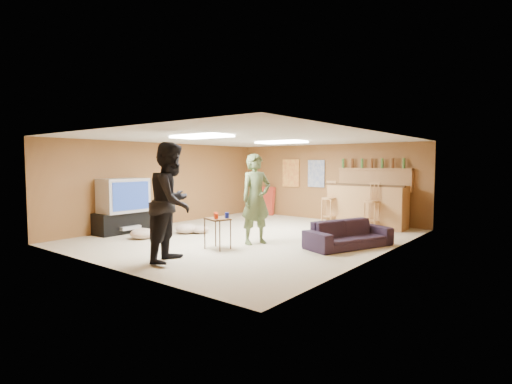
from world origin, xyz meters
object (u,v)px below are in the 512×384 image
Objects in this scene: bar_counter at (367,206)px; person_olive at (256,199)px; sofa at (349,234)px; tray_table at (218,234)px; tv_body at (124,195)px; person_black at (172,202)px.

bar_counter is 1.08× the size of person_olive.
sofa is 2.57m from tray_table.
person_olive is (3.24, 0.95, 0.02)m from tv_body.
bar_counter is (4.15, 4.45, -0.35)m from tv_body.
bar_counter reaches higher than sofa.
person_olive is 1.98m from sofa.
person_olive is 2.03m from person_black.
bar_counter is 3.63m from person_olive.
person_olive is 3.08× the size of tray_table.
person_olive reaches higher than tv_body.
sofa is at bearing 20.29° from tv_body.
tv_body is 3.22m from person_black.
bar_counter is 3.33× the size of tray_table.
sofa is (4.89, 1.81, -0.64)m from tv_body.
bar_counter is 4.52m from tray_table.
tv_body is 0.60× the size of person_olive.
person_black reaches higher than bar_counter.
person_olive is 1.03× the size of sofa.
person_black is (-0.21, -2.02, 0.08)m from person_olive.
bar_counter reaches higher than tray_table.
tv_body is at bearing -178.24° from tray_table.
person_olive is (-0.91, -3.50, 0.37)m from bar_counter.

